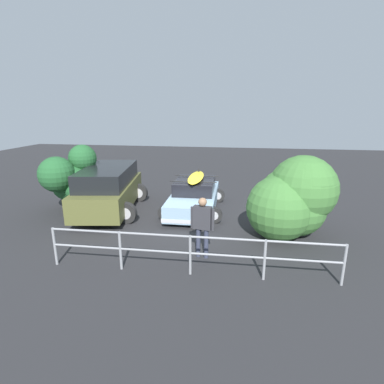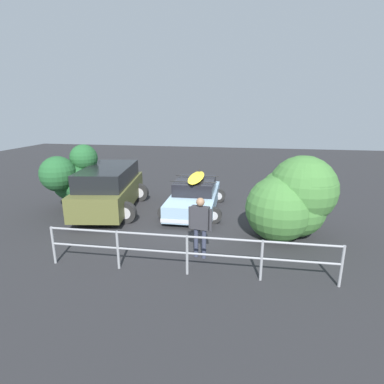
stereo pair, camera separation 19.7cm
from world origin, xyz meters
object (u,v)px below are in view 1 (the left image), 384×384
person_bystander (202,222)px  bush_near_right (69,178)px  sedan_car (194,196)px  suv_car (109,188)px  bush_near_left (294,198)px

person_bystander → bush_near_right: 6.76m
sedan_car → suv_car: bearing=10.5°
sedan_car → bush_near_left: 4.13m
suv_car → bush_near_right: 1.71m
suv_car → bush_near_left: 7.08m
sedan_car → bush_near_right: (5.06, 0.69, 0.75)m
sedan_car → suv_car: suv_car is taller
bush_near_right → person_bystander: bearing=150.5°
suv_car → bush_near_right: size_ratio=1.85×
person_bystander → suv_car: bearing=-38.7°
sedan_car → bush_near_right: bearing=7.7°
person_bystander → bush_near_left: (-2.72, -1.99, 0.22)m
bush_near_right → bush_near_left: bearing=171.2°
sedan_car → bush_near_left: bush_near_left is taller
sedan_car → bush_near_right: 5.16m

